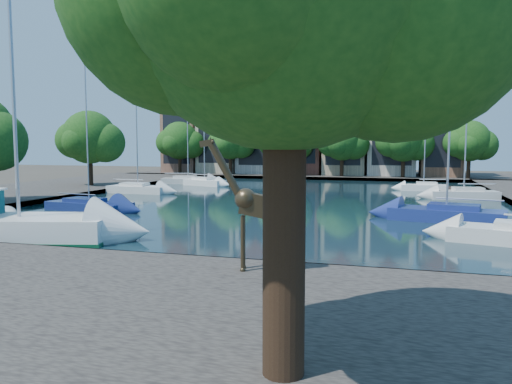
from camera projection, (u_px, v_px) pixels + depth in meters
ground at (153, 264)px, 20.24m from camera, size 160.00×160.00×0.00m
water_basin at (284, 200)px, 43.20m from camera, size 38.00×50.00×0.08m
near_quay at (30, 315)px, 13.52m from camera, size 50.00×14.00×0.50m
far_quay at (332, 175)px, 73.79m from camera, size 60.00×16.00×0.50m
left_quay at (41, 190)px, 50.06m from camera, size 14.00×52.00×0.50m
townhouse_west_end at (188, 128)px, 79.42m from camera, size 5.44×9.18×14.93m
townhouse_west_mid at (224, 122)px, 77.69m from camera, size 5.94×9.18×16.79m
townhouse_west_inner at (264, 128)px, 75.99m from camera, size 6.43×9.18×15.15m
townhouse_center at (306, 120)px, 74.10m from camera, size 5.44×9.18×16.93m
townhouse_east_inner at (347, 124)px, 72.51m from camera, size 5.94×9.18×15.79m
townhouse_east_mid at (393, 121)px, 70.69m from camera, size 6.43×9.18×16.65m
townhouse_east_end at (441, 128)px, 68.99m from camera, size 5.44×9.18×14.43m
far_tree_far_west at (180, 142)px, 74.07m from camera, size 7.28×5.60×7.68m
far_tree_west at (231, 143)px, 71.89m from camera, size 6.76×5.20×7.36m
far_tree_mid_west at (285, 141)px, 69.66m from camera, size 7.80×6.00×8.00m
far_tree_mid_east at (343, 142)px, 67.48m from camera, size 7.02×5.40×7.52m
far_tree_east at (405, 141)px, 65.26m from camera, size 7.54×5.80×7.84m
far_tree_far_east at (470, 142)px, 63.08m from camera, size 6.76×5.20×7.36m
side_tree_left_far at (90, 139)px, 52.53m from camera, size 7.28×5.60×7.88m
giraffe_statue at (258, 206)px, 17.15m from camera, size 3.16×1.08×4.55m
sailboat_left_b at (89, 204)px, 36.08m from camera, size 6.75×3.27×10.71m
sailboat_left_c at (138, 187)px, 48.73m from camera, size 6.00×2.28×10.70m
sailboat_left_d at (205, 181)px, 57.40m from camera, size 5.31×3.18×8.24m
sailboat_left_e at (188, 179)px, 60.29m from camera, size 6.47×3.37×9.59m
sailboat_right_b at (446, 211)px, 30.93m from camera, size 7.13×3.69×14.22m
sailboat_right_c at (464, 193)px, 43.47m from camera, size 5.87×2.86×9.47m
sailboat_right_d at (424, 186)px, 51.33m from camera, size 4.64×1.91×7.24m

